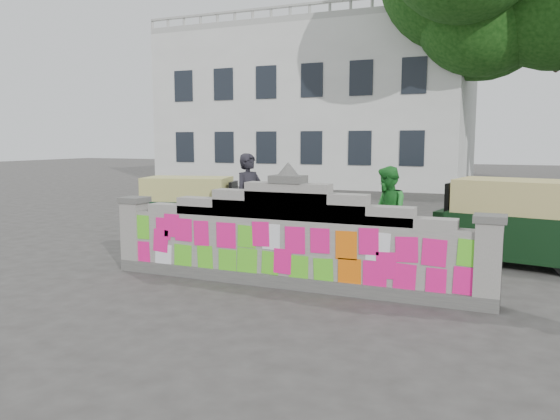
{
  "coord_description": "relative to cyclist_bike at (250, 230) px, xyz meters",
  "views": [
    {
      "loc": [
        3.3,
        -7.97,
        2.35
      ],
      "look_at": [
        -0.57,
        1.0,
        1.1
      ],
      "focal_mm": 35.0,
      "sensor_mm": 36.0,
      "label": 1
    }
  ],
  "objects": [
    {
      "name": "cyclist_rider",
      "position": [
        0.0,
        0.0,
        0.38
      ],
      "size": [
        0.67,
        0.79,
        1.84
      ],
      "primitive_type": "imported",
      "rotation": [
        0.0,
        0.0,
        1.17
      ],
      "color": "black",
      "rests_on": "ground"
    },
    {
      "name": "building",
      "position": [
        -5.41,
        20.18,
        3.47
      ],
      "size": [
        16.0,
        10.0,
        8.9
      ],
      "color": "silver",
      "rests_on": "ground"
    },
    {
      "name": "rickshaw_left",
      "position": [
        -2.48,
        1.7,
        0.21
      ],
      "size": [
        2.7,
        1.73,
        1.45
      ],
      "rotation": [
        0.0,
        0.0,
        0.25
      ],
      "color": "black",
      "rests_on": "ground"
    },
    {
      "name": "rickshaw_right",
      "position": [
        4.95,
        1.4,
        0.29
      ],
      "size": [
        3.0,
        1.8,
        1.61
      ],
      "rotation": [
        0.0,
        0.0,
        2.95
      ],
      "color": "black",
      "rests_on": "ground"
    },
    {
      "name": "pedestrian",
      "position": [
        2.63,
        0.76,
        0.38
      ],
      "size": [
        0.97,
        1.09,
        1.86
      ],
      "primitive_type": "imported",
      "rotation": [
        0.0,
        0.0,
        -1.22
      ],
      "color": "#268C2F",
      "rests_on": "ground"
    },
    {
      "name": "ground",
      "position": [
        1.59,
        -1.81,
        -0.54
      ],
      "size": [
        100.0,
        100.0,
        0.0
      ],
      "primitive_type": "plane",
      "color": "#383533",
      "rests_on": "ground"
    },
    {
      "name": "cyclist_bike",
      "position": [
        0.0,
        0.0,
        0.0
      ],
      "size": [
        2.19,
        1.47,
        1.09
      ],
      "primitive_type": "imported",
      "rotation": [
        0.0,
        0.0,
        1.17
      ],
      "color": "black",
      "rests_on": "ground"
    },
    {
      "name": "parapet_wall",
      "position": [
        1.59,
        -1.81,
        0.21
      ],
      "size": [
        6.48,
        0.44,
        2.01
      ],
      "color": "#4C4C49",
      "rests_on": "ground"
    }
  ]
}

